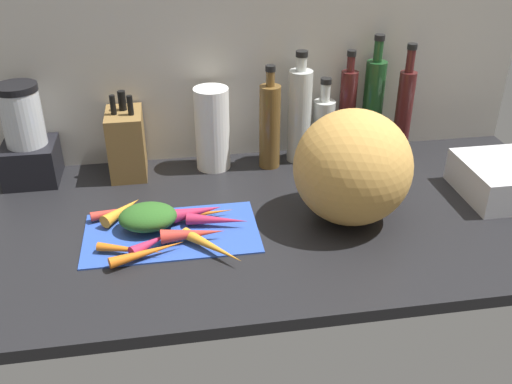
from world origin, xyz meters
TOP-DOWN VIEW (x-y plane):
  - ground_plane at (0.00, 0.00)cm, footprint 170.00×80.00cm
  - wall_back at (0.00, 38.50)cm, footprint 170.00×3.00cm
  - cutting_board at (-23.53, -5.15)cm, footprint 42.17×23.37cm
  - carrot_0 at (-34.77, 4.63)cm, footprint 17.41×6.27cm
  - carrot_1 at (-14.53, -15.37)cm, footprint 13.92×15.23cm
  - carrot_2 at (-12.15, -4.39)cm, footprint 15.49×6.48cm
  - carrot_3 at (-15.24, -0.06)cm, footprint 15.79×3.44cm
  - carrot_4 at (-28.40, -11.75)cm, footprint 10.35×8.87cm
  - carrot_5 at (-35.48, 3.81)cm, footprint 10.65×12.05cm
  - carrot_6 at (-33.10, -13.05)cm, footprint 15.45×6.87cm
  - carrot_7 at (-16.69, 0.39)cm, footprint 13.03×6.12cm
  - carrot_8 at (-29.12, -15.10)cm, footprint 17.46×8.20cm
  - carrot_9 at (-19.51, -1.22)cm, footprint 13.61×8.84cm
  - carrot_10 at (-18.50, -9.95)cm, footprint 15.19×3.72cm
  - carrot_greens_pile at (-28.95, -2.60)cm, footprint 14.12×10.86cm
  - winter_squash at (21.24, -4.86)cm, footprint 29.05×28.56cm
  - knife_block at (-34.41, 29.14)cm, footprint 10.00×14.56cm
  - blender_appliance at (-61.21, 29.39)cm, footprint 14.59×14.59cm
  - paper_towel_roll at (-9.79, 29.50)cm, footprint 10.01×10.01cm
  - bottle_0 at (6.76, 27.55)cm, footprint 6.17×6.17cm
  - bottle_1 at (16.17, 30.29)cm, footprint 6.95×6.95cm
  - bottle_2 at (23.88, 30.99)cm, footprint 6.54×6.54cm
  - bottle_3 at (31.40, 32.41)cm, footprint 5.11×5.11cm
  - bottle_4 at (39.29, 32.19)cm, footprint 6.18×6.18cm
  - bottle_5 at (47.67, 28.13)cm, footprint 5.01×5.01cm
  - dish_rack at (66.09, -0.28)cm, footprint 22.28×23.10cm

SIDE VIEW (x-z plane):
  - ground_plane at x=0.00cm, z-range -3.00..0.00cm
  - cutting_board at x=-23.53cm, z-range 0.00..0.80cm
  - carrot_3 at x=-15.24cm, z-range 0.80..2.82cm
  - carrot_6 at x=-33.10cm, z-range 0.80..2.90cm
  - carrot_0 at x=-34.77cm, z-range 0.80..3.18cm
  - carrot_8 at x=-29.12cm, z-range 0.80..3.35cm
  - carrot_1 at x=-14.53cm, z-range 0.80..3.59cm
  - carrot_4 at x=-28.40cm, z-range 0.80..3.72cm
  - carrot_9 at x=-19.51cm, z-range 0.80..3.77cm
  - carrot_2 at x=-12.15cm, z-range 0.80..3.81cm
  - carrot_5 at x=-35.48cm, z-range 0.80..4.13cm
  - carrot_10 at x=-18.50cm, z-range 0.80..4.33cm
  - carrot_7 at x=-16.69cm, z-range 0.80..4.36cm
  - carrot_greens_pile at x=-28.95cm, z-range 0.80..6.77cm
  - dish_rack at x=66.09cm, z-range 0.00..9.38cm
  - knife_block at x=-34.41cm, z-range -2.52..21.94cm
  - bottle_2 at x=23.88cm, z-range -2.58..22.45cm
  - paper_towel_roll at x=-9.79cm, z-range 0.00..24.38cm
  - blender_appliance at x=-61.21cm, z-range -1.99..26.38cm
  - bottle_0 at x=6.76cm, z-range -2.32..28.38cm
  - bottle_3 at x=31.40cm, z-range -2.31..30.15cm
  - winter_squash at x=21.24cm, z-range 0.00..28.68cm
  - bottle_5 at x=47.67cm, z-range -2.82..31.98cm
  - bottle_1 at x=16.17cm, z-range -2.18..31.39cm
  - bottle_4 at x=39.29cm, z-range -2.96..33.69cm
  - wall_back at x=0.00cm, z-range 0.00..60.00cm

